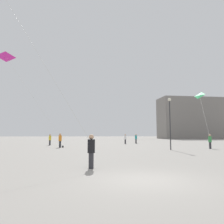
% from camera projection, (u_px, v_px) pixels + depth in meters
% --- Properties ---
extents(ground_plane, '(300.00, 300.00, 0.00)m').
position_uv_depth(ground_plane, '(147.00, 180.00, 8.31)').
color(ground_plane, gray).
extents(person_in_orange, '(0.40, 0.40, 1.86)m').
position_uv_depth(person_in_orange, '(60.00, 140.00, 28.29)').
color(person_in_orange, '#2D2D33').
rests_on(person_in_orange, ground_plane).
extents(person_in_yellow, '(0.38, 0.38, 1.74)m').
position_uv_depth(person_in_yellow, '(50.00, 139.00, 33.78)').
color(person_in_yellow, '#2D2D33').
rests_on(person_in_yellow, ground_plane).
extents(person_in_teal, '(0.38, 0.38, 1.73)m').
position_uv_depth(person_in_teal, '(136.00, 138.00, 40.45)').
color(person_in_teal, '#2D2D33').
rests_on(person_in_teal, ground_plane).
extents(person_in_black, '(0.38, 0.38, 1.74)m').
position_uv_depth(person_in_black, '(91.00, 150.00, 11.19)').
color(person_in_black, '#2D2D33').
rests_on(person_in_black, ground_plane).
extents(person_in_green, '(0.38, 0.38, 1.73)m').
position_uv_depth(person_in_green, '(210.00, 141.00, 25.84)').
color(person_in_green, '#2D2D33').
rests_on(person_in_green, ground_plane).
extents(person_in_white, '(0.38, 0.38, 1.73)m').
position_uv_depth(person_in_white, '(125.00, 138.00, 38.86)').
color(person_in_white, '#2D2D33').
rests_on(person_in_white, ground_plane).
extents(kite_emerald_delta, '(4.22, 10.37, 7.29)m').
position_uv_depth(kite_emerald_delta, '(200.00, 96.00, 36.04)').
color(kite_emerald_delta, green).
extents(kite_magenta_delta, '(8.09, 1.39, 10.82)m').
position_uv_depth(kite_magenta_delta, '(7.00, 58.00, 28.23)').
color(kite_magenta_delta, '#D12899').
extents(building_left_hall, '(27.29, 11.85, 15.21)m').
position_uv_depth(building_left_hall, '(195.00, 118.00, 82.42)').
color(building_left_hall, gray).
rests_on(building_left_hall, ground_plane).
extents(lamppost_east, '(0.36, 0.36, 5.80)m').
position_uv_depth(lamppost_east, '(170.00, 116.00, 24.33)').
color(lamppost_east, '#2D2D30').
rests_on(lamppost_east, ground_plane).
extents(handbag_beside_flyer, '(0.26, 0.35, 0.24)m').
position_uv_depth(handbag_beside_flyer, '(63.00, 147.00, 28.32)').
color(handbag_beside_flyer, black).
rests_on(handbag_beside_flyer, ground_plane).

